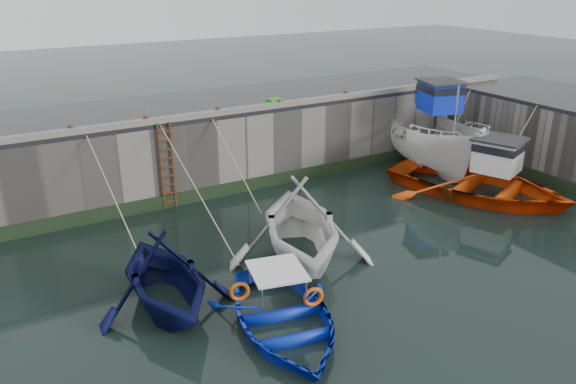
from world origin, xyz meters
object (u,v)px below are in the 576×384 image
fish_crate (275,102)px  bollard_e (345,95)px  boat_far_white (429,139)px  bollard_c (218,111)px  boat_near_blue (283,326)px  boat_near_blacktrim (300,257)px  bollard_b (146,120)px  boat_near_white (166,306)px  bollard_a (71,130)px  bollard_d (279,103)px  ladder (167,167)px  boat_far_orange (479,183)px

fish_crate → bollard_e: size_ratio=2.07×
boat_far_white → bollard_c: (-9.29, 1.55, 2.05)m
boat_near_blue → boat_near_blacktrim: bearing=64.8°
fish_crate → bollard_b: fish_crate is taller
boat_near_white → bollard_a: bearing=97.1°
bollard_d → bollard_e: (3.20, 0.00, 0.00)m
fish_crate → bollard_a: fish_crate is taller
bollard_d → fish_crate: bearing=118.7°
boat_near_blue → boat_far_white: (11.56, 7.30, 1.25)m
bollard_b → fish_crate: bearing=1.8°
bollard_d → bollard_e: bearing=0.0°
boat_near_blacktrim → bollard_e: size_ratio=19.06×
ladder → bollard_a: (-3.00, 0.34, 1.71)m
ladder → boat_near_blacktrim: bearing=-69.4°
boat_near_blue → bollard_b: size_ratio=17.29×
bollard_b → boat_near_white: bearing=-105.1°
boat_near_white → bollard_e: bearing=33.2°
ladder → fish_crate: fish_crate is taller
boat_near_blacktrim → fish_crate: size_ratio=9.21×
boat_near_white → boat_near_blacktrim: bearing=7.8°
ladder → bollard_e: 8.19m
boat_near_blue → boat_far_white: boat_far_white is taller
boat_far_white → boat_far_orange: (-0.71, -3.58, -0.78)m
bollard_b → bollard_c: bearing=0.0°
bollard_c → ladder: bearing=-171.3°
boat_near_blacktrim → boat_near_blue: bearing=-105.3°
boat_far_orange → bollard_e: 6.49m
bollard_c → boat_far_white: bearing=-9.5°
bollard_a → bollard_e: (11.00, 0.00, 0.00)m
boat_far_orange → bollard_d: size_ratio=29.87×
boat_near_white → bollard_d: (7.07, 6.55, 3.30)m
ladder → boat_far_orange: size_ratio=0.38×
boat_near_blacktrim → boat_far_white: boat_far_white is taller
ladder → bollard_e: bollard_e is taller
fish_crate → bollard_d: 0.19m
ladder → bollard_a: bollard_a is taller
boat_far_orange → bollard_d: 8.38m
boat_near_blacktrim → bollard_a: bollard_a is taller
boat_near_blacktrim → bollard_d: bearing=88.4°
boat_near_blue → bollard_b: (-0.43, 8.84, 3.30)m
boat_far_white → bollard_a: 14.72m
boat_near_blue → fish_crate: bearing=74.5°
boat_near_blacktrim → boat_far_orange: bearing=28.1°
fish_crate → bollard_c: bearing=177.8°
fish_crate → bollard_c: 2.52m
bollard_b → ladder: bearing=-33.9°
boat_near_blue → bollard_a: bollard_a is taller
bollard_a → bollard_e: 11.00m
boat_near_white → bollard_b: bearing=75.6°
boat_near_blacktrim → bollard_c: (0.07, 6.00, 3.30)m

